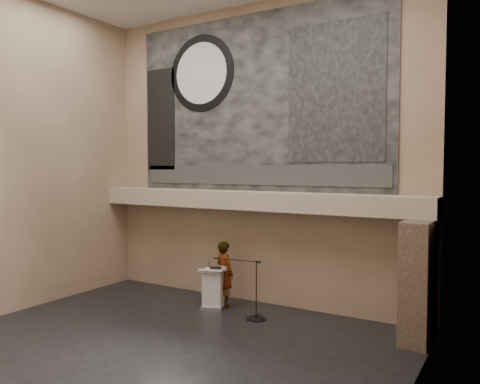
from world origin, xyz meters
The scene contains 19 objects.
floor centered at (0.00, 0.00, 0.00)m, with size 10.00×10.00×0.00m, color black.
wall_back centered at (0.00, 4.00, 4.25)m, with size 10.00×0.02×8.50m, color #816851.
wall_left centered at (-5.00, 0.00, 4.25)m, with size 0.02×8.00×8.50m, color #816851.
wall_right centered at (5.00, 0.00, 4.25)m, with size 0.02×8.00×8.50m, color #816851.
soffit centered at (0.00, 3.60, 2.95)m, with size 10.00×0.80×0.50m, color tan.
sprinkler_left centered at (-1.60, 3.55, 2.67)m, with size 0.04×0.04×0.06m, color #B2893D.
sprinkler_right centered at (1.90, 3.55, 2.67)m, with size 0.04×0.04×0.06m, color #B2893D.
banner centered at (0.00, 3.97, 5.70)m, with size 8.00×0.05×5.00m, color black.
banner_text_strip centered at (0.00, 3.93, 3.65)m, with size 7.76×0.02×0.55m, color #2C2C2C.
banner_clock_rim centered at (-1.80, 3.93, 6.70)m, with size 2.30×2.30×0.02m, color black.
banner_clock_face centered at (-1.80, 3.91, 6.70)m, with size 1.84×1.84×0.02m, color silver.
banner_building_print centered at (2.40, 3.93, 5.80)m, with size 2.60×0.02×3.60m, color black.
banner_brick_print centered at (-3.40, 3.93, 5.40)m, with size 1.10×0.02×3.20m, color black.
stone_pier centered at (4.65, 3.15, 1.35)m, with size 0.60×1.40×2.70m, color #44352A.
lectern centered at (-0.63, 2.79, 0.55)m, with size 0.79×0.66×1.13m.
binder centered at (-0.54, 2.80, 1.12)m, with size 0.29×0.23×0.04m, color black.
papers centered at (-0.73, 2.73, 1.10)m, with size 0.20×0.28×0.01m, color silver.
speaker_person centered at (-0.49, 3.17, 0.91)m, with size 0.66×0.43×1.81m, color silver.
mic_stand centered at (0.80, 2.60, 0.23)m, with size 1.45×0.52×1.51m.
Camera 1 is at (6.55, -7.67, 3.86)m, focal length 35.00 mm.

